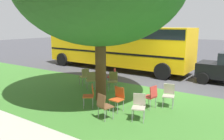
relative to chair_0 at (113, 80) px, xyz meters
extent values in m
plane|color=#424247|center=(-1.92, -1.70, -0.52)|extent=(80.00, 80.00, 0.00)
cube|color=#3D752D|center=(-1.92, 1.50, -0.52)|extent=(48.00, 6.00, 0.01)
cylinder|color=brown|center=(-0.38, 1.45, 1.03)|extent=(0.44, 0.44, 3.10)
cube|color=olive|center=(-0.03, 0.07, -0.08)|extent=(0.55, 0.54, 0.04)
cube|color=olive|center=(0.04, -0.10, 0.16)|extent=(0.40, 0.24, 0.40)
cylinder|color=gray|center=(0.06, 0.30, -0.31)|extent=(0.02, 0.02, 0.42)
cylinder|color=gray|center=(-0.27, 0.15, -0.31)|extent=(0.02, 0.02, 0.42)
cylinder|color=gray|center=(0.20, -0.01, -0.31)|extent=(0.02, 0.02, 0.42)
cylinder|color=gray|center=(-0.12, -0.16, -0.31)|extent=(0.02, 0.02, 0.42)
cube|color=#ADA393|center=(-2.68, 2.48, -0.08)|extent=(0.54, 0.52, 0.04)
cube|color=#ADA393|center=(-2.62, 2.32, 0.16)|extent=(0.40, 0.22, 0.40)
cylinder|color=gray|center=(-2.57, 2.71, -0.31)|extent=(0.02, 0.02, 0.42)
cylinder|color=gray|center=(-2.91, 2.58, -0.31)|extent=(0.02, 0.02, 0.42)
cylinder|color=gray|center=(-2.45, 2.39, -0.31)|extent=(0.02, 0.02, 0.42)
cylinder|color=gray|center=(-2.79, 2.26, -0.31)|extent=(0.02, 0.02, 0.42)
cube|color=#B7332D|center=(-2.46, 1.22, -0.08)|extent=(0.47, 0.49, 0.04)
cube|color=#B7332D|center=(-2.64, 1.25, 0.16)|extent=(0.16, 0.41, 0.40)
cylinder|color=gray|center=(-2.33, 1.01, -0.31)|extent=(0.02, 0.02, 0.42)
cylinder|color=gray|center=(-2.26, 1.36, -0.31)|extent=(0.02, 0.02, 0.42)
cylinder|color=gray|center=(-2.66, 1.07, -0.31)|extent=(0.02, 0.02, 0.42)
cylinder|color=gray|center=(-2.59, 1.42, -0.31)|extent=(0.02, 0.02, 0.42)
cube|color=#C64C1E|center=(-0.53, 2.45, -0.08)|extent=(0.57, 0.58, 0.04)
cube|color=#C64C1E|center=(-0.67, 2.34, 0.16)|extent=(0.31, 0.37, 0.40)
cylinder|color=gray|center=(-0.29, 2.41, -0.31)|extent=(0.02, 0.02, 0.42)
cylinder|color=gray|center=(-0.51, 2.69, -0.31)|extent=(0.02, 0.02, 0.42)
cylinder|color=gray|center=(-0.55, 2.20, -0.31)|extent=(0.02, 0.02, 0.42)
cylinder|color=gray|center=(-0.78, 2.48, -0.31)|extent=(0.02, 0.02, 0.42)
cube|color=#B7332D|center=(0.59, -0.73, -0.08)|extent=(0.54, 0.55, 0.04)
cube|color=#B7332D|center=(0.42, -0.80, 0.16)|extent=(0.24, 0.40, 0.40)
cylinder|color=gray|center=(0.82, -0.82, -0.31)|extent=(0.02, 0.02, 0.42)
cylinder|color=gray|center=(0.67, -0.49, -0.31)|extent=(0.02, 0.02, 0.42)
cylinder|color=gray|center=(0.51, -0.96, -0.31)|extent=(0.02, 0.02, 0.42)
cylinder|color=gray|center=(0.36, -0.63, -0.31)|extent=(0.02, 0.02, 0.42)
cube|color=olive|center=(1.79, 0.04, -0.08)|extent=(0.52, 0.54, 0.04)
cube|color=olive|center=(1.62, 0.10, 0.16)|extent=(0.22, 0.40, 0.40)
cylinder|color=gray|center=(1.88, -0.19, -0.31)|extent=(0.02, 0.02, 0.42)
cylinder|color=gray|center=(2.01, 0.14, -0.31)|extent=(0.02, 0.02, 0.42)
cylinder|color=gray|center=(1.57, -0.07, -0.31)|extent=(0.02, 0.02, 0.42)
cylinder|color=gray|center=(1.70, 0.27, -0.31)|extent=(0.02, 0.02, 0.42)
cube|color=#ADA393|center=(-3.01, 0.74, -0.08)|extent=(0.51, 0.50, 0.04)
cube|color=#ADA393|center=(-2.97, 0.56, 0.16)|extent=(0.41, 0.19, 0.40)
cylinder|color=gray|center=(-2.88, 0.95, -0.31)|extent=(0.02, 0.02, 0.42)
cylinder|color=gray|center=(-3.23, 0.85, -0.31)|extent=(0.02, 0.02, 0.42)
cylinder|color=gray|center=(-2.80, 0.62, -0.31)|extent=(0.02, 0.02, 0.42)
cylinder|color=gray|center=(-3.14, 0.53, -0.31)|extent=(0.02, 0.02, 0.42)
cube|color=olive|center=(0.99, 0.47, -0.08)|extent=(0.58, 0.58, 0.04)
cube|color=olive|center=(0.85, 0.58, 0.16)|extent=(0.32, 0.36, 0.40)
cylinder|color=gray|center=(1.01, 0.22, -0.31)|extent=(0.02, 0.02, 0.42)
cylinder|color=gray|center=(1.23, 0.50, -0.31)|extent=(0.02, 0.02, 0.42)
cylinder|color=gray|center=(0.74, 0.44, -0.31)|extent=(0.02, 0.02, 0.42)
cylinder|color=gray|center=(0.97, 0.72, -0.31)|extent=(0.02, 0.02, 0.42)
cube|color=brown|center=(-1.72, 2.97, -0.08)|extent=(0.52, 0.50, 0.04)
cube|color=brown|center=(-1.67, 3.14, 0.16)|extent=(0.41, 0.20, 0.40)
cylinder|color=gray|center=(-1.94, 2.86, -0.31)|extent=(0.02, 0.02, 0.42)
cylinder|color=gray|center=(-1.60, 2.75, -0.31)|extent=(0.02, 0.02, 0.42)
cylinder|color=gray|center=(-1.85, 3.18, -0.31)|extent=(0.02, 0.02, 0.42)
cylinder|color=gray|center=(-1.50, 3.08, -0.31)|extent=(0.02, 0.02, 0.42)
cube|color=#C64C1E|center=(-1.64, 2.19, -0.08)|extent=(0.45, 0.43, 0.04)
cube|color=#C64C1E|center=(-1.65, 2.01, 0.16)|extent=(0.40, 0.12, 0.40)
cylinder|color=gray|center=(-1.44, 2.34, -0.31)|extent=(0.02, 0.02, 0.42)
cylinder|color=gray|center=(-1.80, 2.38, -0.31)|extent=(0.02, 0.02, 0.42)
cylinder|color=gray|center=(-1.47, 2.01, -0.31)|extent=(0.02, 0.02, 0.42)
cylinder|color=gray|center=(-1.83, 2.04, -0.31)|extent=(0.02, 0.02, 0.42)
cylinder|color=black|center=(-3.23, -3.60, -0.22)|extent=(0.60, 0.18, 0.60)
cylinder|color=black|center=(-3.23, -5.34, -0.22)|extent=(0.60, 0.18, 0.60)
cube|color=yellow|center=(2.89, -4.59, 1.11)|extent=(10.40, 2.44, 2.50)
cube|color=black|center=(2.89, -4.59, 0.76)|extent=(10.30, 2.46, 0.12)
cube|color=black|center=(2.89, -4.59, 2.01)|extent=(10.30, 2.46, 0.56)
cylinder|color=black|center=(6.89, -3.33, -0.04)|extent=(0.96, 0.28, 0.96)
cylinder|color=black|center=(6.89, -5.85, -0.04)|extent=(0.96, 0.28, 0.96)
cylinder|color=black|center=(-1.11, -3.33, -0.04)|extent=(0.96, 0.28, 0.96)
cylinder|color=black|center=(-1.11, -5.85, -0.04)|extent=(0.96, 0.28, 0.96)
camera|label=1|loc=(-5.97, 8.80, 2.57)|focal=37.12mm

